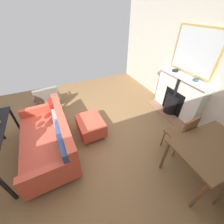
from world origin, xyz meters
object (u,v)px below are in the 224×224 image
mantel_bowl_near (175,71)px  dining_table (211,150)px  fireplace (176,97)px  ottoman (91,125)px  sofa (50,138)px  dining_chair_near_fireplace (183,133)px  armchair_accent (47,96)px  mantel_bowl_far (196,80)px

mantel_bowl_near → dining_table: (0.96, 1.93, -0.44)m
fireplace → ottoman: (2.38, -0.12, -0.24)m
fireplace → sofa: bearing=0.2°
dining_table → ottoman: bearing=-50.3°
ottoman → dining_table: 2.31m
mantel_bowl_near → ottoman: size_ratio=0.22×
fireplace → mantel_bowl_near: bearing=-95.2°
fireplace → dining_chair_near_fireplace: 1.43m
fireplace → mantel_bowl_near: mantel_bowl_near is taller
armchair_accent → sofa: bearing=87.7°
mantel_bowl_near → mantel_bowl_far: (-0.00, 0.63, 0.01)m
mantel_bowl_far → dining_chair_near_fireplace: bearing=38.9°
dining_table → dining_chair_near_fireplace: size_ratio=1.25×
mantel_bowl_near → sofa: 3.39m
mantel_bowl_far → armchair_accent: size_ratio=0.16×
fireplace → dining_chair_near_fireplace: size_ratio=1.59×
fireplace → armchair_accent: bearing=-25.5°
ottoman → armchair_accent: bearing=-60.0°
ottoman → sofa: bearing=8.7°
mantel_bowl_far → dining_chair_near_fireplace: size_ratio=0.13×
dining_chair_near_fireplace → sofa: bearing=-24.9°
mantel_bowl_near → mantel_bowl_far: 0.63m
mantel_bowl_far → dining_chair_near_fireplace: mantel_bowl_far is taller
sofa → ottoman: (-0.87, -0.13, -0.10)m
fireplace → mantel_bowl_far: (-0.03, 0.32, 0.62)m
mantel_bowl_far → ottoman: mantel_bowl_far is taller
ottoman → armchair_accent: 1.63m
mantel_bowl_far → dining_table: bearing=53.5°
dining_table → armchair_accent: bearing=-54.3°
sofa → armchair_accent: (-0.06, -1.54, 0.09)m
mantel_bowl_near → dining_table: mantel_bowl_near is taller
mantel_bowl_far → dining_table: mantel_bowl_far is taller
fireplace → ottoman: size_ratio=2.04×
fireplace → dining_chair_near_fireplace: (0.93, 1.09, 0.06)m
fireplace → armchair_accent: (3.20, -1.53, -0.05)m
sofa → dining_table: 2.85m
dining_table → dining_chair_near_fireplace: (-0.01, -0.53, -0.12)m
dining_chair_near_fireplace → mantel_bowl_near: bearing=-124.2°
mantel_bowl_near → armchair_accent: mantel_bowl_near is taller
dining_table → mantel_bowl_far: bearing=-126.5°
fireplace → sofa: fireplace is taller
fireplace → mantel_bowl_near: 0.69m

